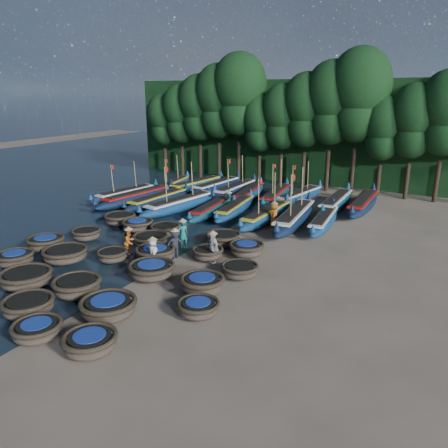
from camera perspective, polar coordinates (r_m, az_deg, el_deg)
The scene contains 63 objects.
ground at distance 25.32m, azimuth -5.00°, elevation -3.73°, with size 120.00×120.00×0.00m, color gray.
foliage_wall at distance 45.27m, azimuth 11.88°, elevation 11.68°, with size 40.00×3.00×10.00m, color black.
coracle_2 at distance 20.07m, azimuth -24.20°, elevation -9.70°, with size 2.26×2.26×0.75m.
coracle_3 at distance 18.19m, azimuth -23.23°, elevation -12.56°, with size 2.22×2.22×0.67m.
coracle_4 at distance 16.68m, azimuth -17.09°, elevation -14.56°, with size 2.29×2.29×0.73m.
coracle_5 at distance 25.67m, azimuth -25.64°, elevation -4.06°, with size 2.34×2.34×0.77m.
coracle_6 at distance 22.81m, azimuth -24.44°, elevation -6.44°, with size 3.04×3.04×0.81m.
coracle_7 at distance 21.00m, azimuth -18.67°, elevation -7.70°, with size 2.64×2.64×0.85m.
coracle_8 at distance 18.80m, azimuth -14.87°, elevation -10.42°, with size 2.74×2.74×0.81m.
coracle_9 at distance 18.33m, azimuth -3.37°, elevation -10.85°, with size 2.15×2.15×0.67m.
coracle_10 at distance 27.49m, azimuth -22.25°, elevation -2.25°, with size 2.63×2.63×0.81m.
coracle_11 at distance 25.23m, azimuth -20.05°, elevation -3.73°, with size 2.94×2.94×0.79m.
coracle_12 at distance 24.51m, azimuth -14.39°, elevation -3.98°, with size 1.81×1.81×0.67m.
coracle_13 at distance 22.00m, azimuth -9.43°, elevation -5.92°, with size 2.34×2.34×0.79m.
coracle_14 at distance 20.15m, azimuth -2.85°, elevation -7.82°, with size 2.51×2.51×0.84m.
coracle_15 at distance 28.43m, azimuth -17.55°, elevation -1.25°, with size 2.00×2.00×0.73m.
coracle_16 at distance 26.31m, azimuth -9.59°, elevation -2.07°, with size 2.23×2.23×0.78m.
coracle_17 at distance 24.18m, azimuth -8.99°, elevation -3.77°, with size 2.22×2.22×0.78m.
coracle_18 at distance 24.04m, azimuth -2.15°, elevation -3.82°, with size 2.14×2.14×0.69m.
coracle_19 at distance 21.84m, azimuth 2.07°, elevation -6.02°, with size 2.02×2.02×0.70m.
coracle_20 at distance 31.04m, azimuth -13.45°, elevation 0.67°, with size 2.19×2.19×0.79m.
coracle_21 at distance 29.22m, azimuth -11.22°, elevation -0.16°, with size 2.12×2.12×0.82m.
coracle_22 at distance 28.15m, azimuth -7.68°, elevation -0.73°, with size 1.99×1.99×0.76m.
coracle_23 at distance 26.07m, azimuth -0.08°, elevation -1.94°, with size 2.43×2.43×0.82m.
coracle_24 at distance 24.47m, azimuth 2.95°, elevation -3.26°, with size 2.02×2.02×0.81m.
long_boat_0 at distance 38.13m, azimuth -12.70°, elevation 3.83°, with size 2.32×7.45×3.20m.
long_boat_1 at distance 36.40m, azimuth -11.33°, elevation 3.42°, with size 2.60×8.63×1.53m.
long_boat_2 at distance 35.43m, azimuth -8.61°, elevation 3.10°, with size 1.85×7.93×1.40m.
long_boat_3 at distance 33.69m, azimuth -5.69°, elevation 2.59°, with size 2.85×8.66×3.72m.
long_boat_4 at distance 32.56m, azimuth -1.69°, elevation 1.99°, with size 2.04×7.43×1.31m.
long_boat_5 at distance 32.66m, azimuth 1.45°, elevation 2.06°, with size 2.18×7.57×1.34m.
long_boat_6 at distance 30.84m, azimuth 5.51°, elevation 1.14°, with size 1.62×8.07×3.43m.
long_boat_7 at distance 30.33m, azimuth 9.21°, elevation 0.87°, with size 2.45×9.13×3.90m.
long_boat_8 at distance 30.34m, azimuth 12.90°, elevation 0.43°, with size 1.96×7.42×1.31m.
long_boat_9 at distance 41.19m, azimuth -6.77°, elevation 5.08°, with size 2.43×7.26×3.12m.
long_boat_10 at distance 40.83m, azimuth -3.68°, elevation 5.11°, with size 2.59×7.85×1.40m.
long_boat_11 at distance 40.22m, azimuth -0.97°, elevation 4.96°, with size 2.07×7.92×1.40m.
long_boat_12 at distance 38.72m, azimuth 1.48°, elevation 4.51°, with size 1.49×8.16×3.47m.
long_boat_13 at distance 37.23m, azimuth 3.23°, elevation 3.96°, with size 2.62×8.01×1.43m.
long_boat_14 at distance 36.74m, azimuth 6.78°, elevation 3.70°, with size 2.44×8.08×3.46m.
long_boat_15 at distance 36.87m, azimuth 9.82°, elevation 3.59°, with size 2.56×7.76×3.34m.
long_boat_16 at distance 35.25m, azimuth 14.45°, elevation 2.75°, with size 1.69×8.57×1.51m.
long_boat_17 at distance 35.46m, azimuth 17.74°, elevation 2.57°, with size 1.64×8.70×1.53m.
fisherman_0 at distance 23.36m, azimuth -9.25°, elevation -3.50°, with size 0.89×0.88×1.75m.
fisherman_1 at distance 25.70m, azimuth -5.38°, elevation -1.14°, with size 0.70×0.76×1.94m.
fisherman_2 at distance 25.09m, azimuth -12.28°, elevation -2.18°, with size 0.69×0.84×1.81m.
fisherman_3 at distance 24.32m, azimuth -6.39°, elevation -2.49°, with size 1.20×1.17×1.85m.
fisherman_4 at distance 23.41m, azimuth -1.45°, elevation -3.00°, with size 1.10×0.88×1.95m.
fisherman_5 at distance 33.55m, azimuth 0.61°, elevation 3.00°, with size 0.62×1.46×1.73m.
fisherman_6 at distance 29.61m, azimuth 6.55°, elevation 1.23°, with size 0.84×1.01×1.98m.
tree_0 at distance 49.35m, azimuth -7.88°, elevation 13.43°, with size 3.68×3.68×8.68m.
tree_1 at distance 47.98m, azimuth -5.63°, elevation 14.21°, with size 4.09×4.09×9.65m.
tree_2 at distance 46.69m, azimuth -3.24°, elevation 15.02°, with size 4.51×4.51×10.63m.
tree_3 at distance 45.50m, azimuth -0.70°, elevation 15.84°, with size 4.92×4.92×11.60m.
tree_4 at distance 44.40m, azimuth 2.00°, elevation 16.67°, with size 5.34×5.34×12.58m.
tree_5 at distance 43.51m, azimuth 4.73°, elevation 13.06°, with size 3.68×3.68×8.68m.
tree_6 at distance 42.58m, azimuth 7.66°, elevation 13.80°, with size 4.09×4.09×9.65m.
tree_7 at distance 41.77m, azimuth 10.73°, elevation 14.52°, with size 4.51×4.51×10.63m.
tree_8 at distance 41.08m, azimuth 13.93°, elevation 15.24°, with size 4.92×4.92×11.60m.
tree_9 at distance 40.52m, azimuth 17.26°, elevation 15.92°, with size 5.34×5.34×12.58m.
tree_10 at distance 40.20m, azimuth 20.17°, elevation 11.78°, with size 3.68×3.68×8.68m.
tree_11 at distance 39.86m, azimuth 23.60°, elevation 12.35°, with size 4.09×4.09×9.65m.
tree_12 at distance 39.66m, azimuth 27.08°, elevation 12.89°, with size 4.51×4.51×10.63m.
Camera 1 is at (13.30, -19.59, 8.96)m, focal length 35.00 mm.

